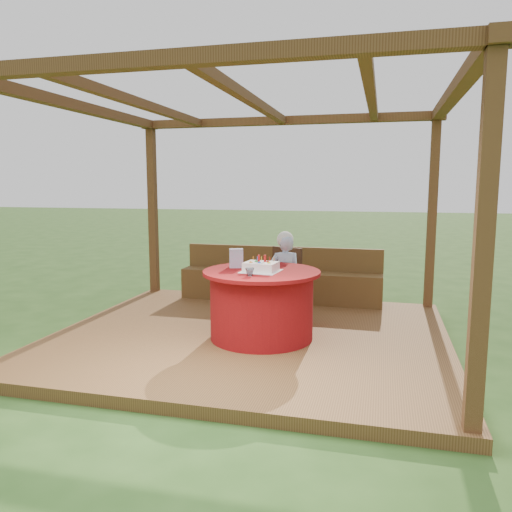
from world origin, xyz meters
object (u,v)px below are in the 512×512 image
at_px(table, 262,304).
at_px(elderly_woman, 285,275).
at_px(gift_bag, 236,258).
at_px(bench, 280,283).
at_px(drinking_glass, 250,272).
at_px(chair, 282,278).
at_px(birthday_cake, 261,267).

height_order(table, elderly_woman, elderly_woman).
xyz_separation_m(table, gift_bag, (-0.33, 0.12, 0.49)).
distance_m(elderly_woman, gift_bag, 0.86).
bearing_deg(table, elderly_woman, 82.17).
bearing_deg(bench, table, -84.85).
height_order(table, drinking_glass, drinking_glass).
relative_size(chair, gift_bag, 4.10).
height_order(table, gift_bag, gift_bag).
relative_size(gift_bag, drinking_glass, 2.39).
relative_size(table, birthday_cake, 3.02).
distance_m(table, gift_bag, 0.61).
xyz_separation_m(table, elderly_woman, (0.11, 0.80, 0.19)).
bearing_deg(gift_bag, birthday_cake, -49.55).
bearing_deg(table, gift_bag, 159.87).
relative_size(table, chair, 1.46).
relative_size(table, drinking_glass, 14.32).
relative_size(bench, gift_bag, 13.66).
distance_m(chair, drinking_glass, 1.45).
height_order(bench, chair, chair).
xyz_separation_m(chair, gift_bag, (-0.35, -0.94, 0.38)).
bearing_deg(drinking_glass, birthday_cake, 80.38).
xyz_separation_m(table, drinking_glass, (-0.04, -0.36, 0.43)).
bearing_deg(table, chair, 88.86).
distance_m(bench, drinking_glass, 2.31).
bearing_deg(bench, drinking_glass, -86.70).
bearing_deg(drinking_glass, elderly_woman, 82.61).
bearing_deg(chair, table, -91.14).
xyz_separation_m(chair, drinking_glass, (-0.06, -1.42, 0.32)).
bearing_deg(elderly_woman, gift_bag, -123.01).
distance_m(bench, chair, 0.88).
relative_size(bench, chair, 3.33).
distance_m(table, chair, 1.06).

